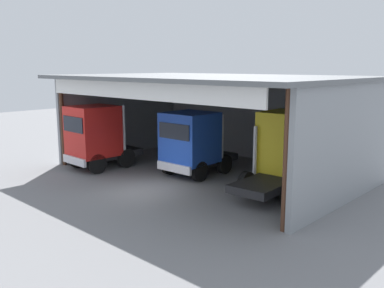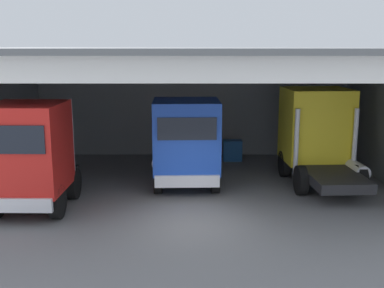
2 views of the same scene
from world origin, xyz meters
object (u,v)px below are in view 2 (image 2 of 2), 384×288
object	(u,v)px
truck_red_right_bay	(29,155)
truck_yellow_center_bay	(317,134)
oil_drum	(234,151)
tool_cart	(231,150)
truck_blue_center_left_bay	(184,142)

from	to	relation	value
truck_red_right_bay	truck_yellow_center_bay	bearing A→B (deg)	-160.10
oil_drum	tool_cart	distance (m)	0.25
truck_red_right_bay	truck_blue_center_left_bay	bearing A→B (deg)	-151.08
truck_yellow_center_bay	oil_drum	xyz separation A→B (m)	(-3.00, 3.83, -1.54)
truck_blue_center_left_bay	tool_cart	xyz separation A→B (m)	(2.21, 4.51, -1.35)
truck_red_right_bay	truck_yellow_center_bay	world-z (taller)	truck_yellow_center_bay
truck_yellow_center_bay	tool_cart	world-z (taller)	truck_yellow_center_bay
truck_red_right_bay	oil_drum	bearing A→B (deg)	-134.23
truck_yellow_center_bay	truck_blue_center_left_bay	bearing A→B (deg)	-173.65
truck_yellow_center_bay	truck_red_right_bay	bearing A→B (deg)	-164.02
truck_yellow_center_bay	oil_drum	distance (m)	5.10
truck_blue_center_left_bay	truck_yellow_center_bay	bearing A→B (deg)	-172.51
truck_red_right_bay	tool_cart	distance (m)	10.39
truck_blue_center_left_bay	tool_cart	world-z (taller)	truck_blue_center_left_bay
truck_yellow_center_bay	oil_drum	size ratio (longest dim) A/B	6.16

